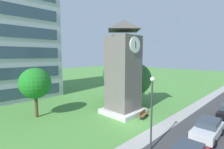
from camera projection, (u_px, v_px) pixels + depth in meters
The scene contains 9 objects.
ground_plane at pixel (134, 125), 18.31m from camera, with size 160.00×160.00×0.00m, color #4C893D.
kerb_strip at pixel (154, 132), 16.56m from camera, with size 120.00×1.60×0.01m, color #9E9E99.
clock_tower at pixel (123, 72), 21.47m from camera, with size 4.66×4.66×11.92m.
park_bench at pixel (143, 114), 20.32m from camera, with size 1.86×0.88×0.88m.
street_lamp at pixel (152, 105), 13.11m from camera, with size 0.36×0.36×5.92m.
tree_by_building at pixel (116, 75), 28.57m from camera, with size 4.74×4.74×6.61m.
tree_near_tower at pixel (136, 79), 25.31m from camera, with size 4.73×4.73×6.42m.
tree_streetside at pixel (35, 83), 20.24m from camera, with size 3.72×3.72×6.09m.
parked_car_silver at pixel (208, 129), 15.42m from camera, with size 4.61×2.08×1.69m.
Camera 1 is at (-14.24, -10.56, 7.54)m, focal length 26.92 mm.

